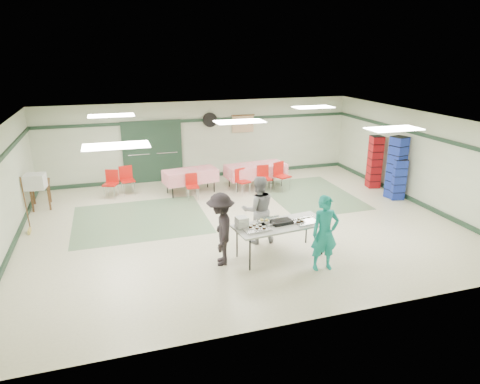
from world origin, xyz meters
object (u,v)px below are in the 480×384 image
object	(u,v)px
volunteer_grey	(258,210)
chair_a	(264,176)
volunteer_dark	(221,229)
crate_stack_blue_a	(398,179)
office_printer	(35,181)
volunteer_teal	(325,233)
crate_stack_blue_b	(396,168)
chair_loose_b	(111,181)
crate_stack_red	(375,162)
serving_table	(281,226)
dining_table_a	(256,170)
broom	(25,204)
chair_b	(242,179)
chair_c	(281,173)
printer_table	(40,186)
chair_d	(192,184)
chair_loose_a	(127,177)
dining_table_b	(190,176)

from	to	relation	value
volunteer_grey	chair_a	bearing A→B (deg)	-107.39
volunteer_grey	volunteer_dark	bearing A→B (deg)	40.45
crate_stack_blue_a	office_printer	xyz separation A→B (m)	(-10.30, 1.85, 0.32)
volunteer_teal	crate_stack_blue_b	bearing A→B (deg)	43.52
chair_loose_b	crate_stack_red	world-z (taller)	crate_stack_red
serving_table	chair_a	size ratio (longest dim) A/B	2.50
dining_table_a	crate_stack_blue_b	world-z (taller)	crate_stack_blue_b
broom	volunteer_dark	bearing A→B (deg)	-31.14
volunteer_dark	crate_stack_blue_b	size ratio (longest dim) A/B	0.82
crate_stack_blue_b	chair_loose_b	bearing A→B (deg)	162.53
chair_b	crate_stack_red	world-z (taller)	crate_stack_red
crate_stack_blue_a	crate_stack_blue_b	world-z (taller)	crate_stack_blue_b
crate_stack_blue_a	crate_stack_red	xyz separation A→B (m)	(0.00, 1.23, 0.23)
dining_table_a	chair_a	world-z (taller)	chair_a
chair_a	broom	xyz separation A→B (m)	(-6.75, -1.34, 0.23)
chair_c	printer_table	bearing A→B (deg)	153.01
chair_d	chair_loose_a	world-z (taller)	chair_loose_a
chair_c	dining_table_b	bearing A→B (deg)	146.11
chair_c	printer_table	xyz separation A→B (m)	(-7.25, 0.55, 0.07)
volunteer_teal	office_printer	xyz separation A→B (m)	(-6.07, 5.16, 0.15)
printer_table	chair_d	bearing A→B (deg)	-12.10
serving_table	crate_stack_red	size ratio (longest dim) A/B	1.24
volunteer_teal	chair_loose_a	xyz separation A→B (m)	(-3.61, 6.26, -0.25)
chair_a	chair_d	xyz separation A→B (m)	(-2.34, -0.01, -0.04)
crate_stack_blue_b	volunteer_grey	bearing A→B (deg)	-160.78
chair_loose_a	serving_table	bearing A→B (deg)	-70.84
chair_a	broom	world-z (taller)	broom
dining_table_b	crate_stack_blue_a	bearing A→B (deg)	-31.82
volunteer_dark	chair_c	size ratio (longest dim) A/B	1.71
volunteer_teal	office_printer	world-z (taller)	volunteer_teal
volunteer_dark	broom	size ratio (longest dim) A/B	1.08
printer_table	office_printer	bearing A→B (deg)	-94.76
dining_table_a	crate_stack_red	bearing A→B (deg)	-24.52
serving_table	chair_d	world-z (taller)	chair_d
dining_table_a	broom	world-z (taller)	broom
crate_stack_blue_a	crate_stack_blue_b	xyz separation A→B (m)	(0.00, 0.12, 0.33)
dining_table_b	chair_c	size ratio (longest dim) A/B	1.91
serving_table	volunteer_dark	xyz separation A→B (m)	(-1.33, 0.05, 0.07)
dining_table_b	printer_table	bearing A→B (deg)	170.97
chair_c	chair_loose_b	distance (m)	5.34
volunteer_dark	serving_table	bearing A→B (deg)	100.87
volunteer_grey	chair_loose_b	bearing A→B (deg)	-48.75
crate_stack_red	dining_table_b	bearing A→B (deg)	168.31
chair_a	chair_c	size ratio (longest dim) A/B	0.93
chair_a	chair_loose_a	size ratio (longest dim) A/B	0.96
serving_table	crate_stack_blue_a	xyz separation A→B (m)	(4.87, 2.51, -0.09)
volunteer_grey	chair_b	size ratio (longest dim) A/B	1.99
serving_table	chair_loose_b	xyz separation A→B (m)	(-3.45, 5.24, -0.19)
volunteer_grey	crate_stack_blue_b	world-z (taller)	crate_stack_blue_b
crate_stack_blue_b	broom	size ratio (longest dim) A/B	1.31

